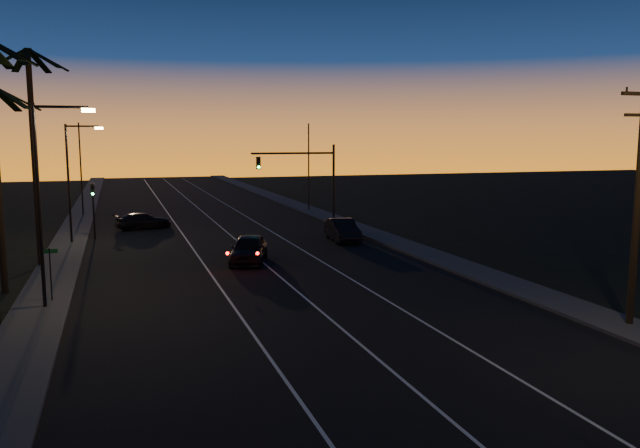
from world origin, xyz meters
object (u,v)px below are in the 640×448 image
object	(u,v)px
lead_car	(249,249)
right_car	(342,230)
signal_mast	(307,172)
utility_pole	(638,195)
cross_car	(143,221)

from	to	relation	value
lead_car	right_car	bearing A→B (deg)	35.38
signal_mast	right_car	size ratio (longest dim) A/B	1.41
utility_pole	right_car	size ratio (longest dim) A/B	1.98
utility_pole	cross_car	size ratio (longest dim) A/B	2.02
utility_pole	right_car	xyz separation A→B (m)	(-3.72, 23.40, -4.50)
utility_pole	right_car	world-z (taller)	utility_pole
utility_pole	cross_car	bearing A→B (deg)	116.89
signal_mast	right_car	bearing A→B (deg)	-83.56
signal_mast	cross_car	bearing A→B (deg)	161.59
signal_mast	cross_car	distance (m)	14.23
utility_pole	right_car	bearing A→B (deg)	99.03
lead_car	utility_pole	bearing A→B (deg)	-55.90
utility_pole	signal_mast	bearing A→B (deg)	98.47
utility_pole	signal_mast	size ratio (longest dim) A/B	1.41
signal_mast	right_car	world-z (taller)	signal_mast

